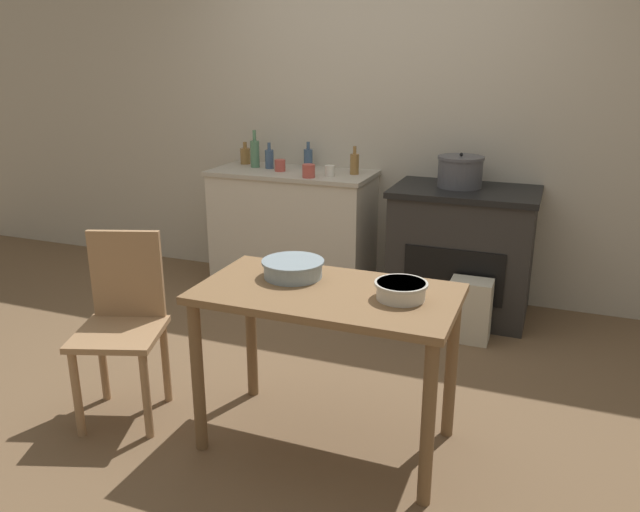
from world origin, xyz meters
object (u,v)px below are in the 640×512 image
mixing_bowl_large (293,268)px  cup_right (309,171)px  bottle_left (269,158)px  flour_sack (470,310)px  chair (123,320)px  cup_center_right (280,165)px  work_table (327,316)px  cup_mid_right (330,171)px  stock_pot (460,172)px  mixing_bowl_small (401,289)px  bottle_center_left (245,155)px  bottle_far_left (308,158)px  stove (462,252)px  bottle_center (255,153)px  bottle_mid_left (355,163)px

mixing_bowl_large → cup_right: (-0.54, 1.52, 0.16)m
bottle_left → flour_sack: bearing=-17.2°
chair → cup_center_right: 1.94m
flour_sack → cup_right: size_ratio=4.33×
work_table → cup_mid_right: size_ratio=15.13×
cup_right → cup_center_right: bearing=151.9°
stock_pot → bottle_left: size_ratio=1.58×
mixing_bowl_small → bottle_center_left: size_ratio=1.31×
bottle_far_left → stove: bearing=-9.5°
bottle_left → bottle_center_left: (-0.27, 0.12, -0.01)m
cup_center_right → bottle_left: bearing=147.9°
stove → cup_mid_right: cup_mid_right is taller
work_table → bottle_center: bearing=124.7°
bottle_center → mixing_bowl_small: bearing=-48.9°
bottle_left → mixing_bowl_large: bearing=-61.4°
bottle_far_left → bottle_center_left: bottle_far_left is taller
bottle_far_left → bottle_center_left: (-0.53, -0.02, -0.01)m
stock_pot → cup_mid_right: bearing=-174.1°
stove → bottle_far_left: (-1.22, 0.20, 0.55)m
stove → chair: 2.33m
cup_center_right → cup_mid_right: 0.41m
mixing_bowl_small → bottle_center_left: bearing=131.9°
cup_mid_right → stove: bearing=3.4°
bottle_far_left → work_table: bearing=-65.6°
stove → bottle_center: (-1.61, 0.07, 0.58)m
flour_sack → mixing_bowl_large: (-0.66, -1.25, 0.61)m
mixing_bowl_small → bottle_left: 2.38m
cup_right → bottle_mid_left: bearing=42.3°
cup_center_right → bottle_far_left: bearing=57.2°
bottle_far_left → cup_center_right: bearing=-122.8°
mixing_bowl_small → bottle_far_left: bearing=121.9°
mixing_bowl_large → bottle_far_left: bearing=110.2°
bottle_mid_left → cup_right: bearing=-137.7°
cup_center_right → cup_mid_right: size_ratio=1.14×
flour_sack → mixing_bowl_small: 1.47m
bottle_mid_left → work_table: bearing=-75.2°
bottle_mid_left → bottle_center_left: 0.95m
cup_right → bottle_center_left: bearing=152.9°
bottle_far_left → cup_right: bearing=-67.3°
stock_pot → bottle_far_left: 1.18m
mixing_bowl_small → cup_right: (-1.07, 1.61, 0.16)m
mixing_bowl_large → stock_pot: bearing=74.7°
bottle_center_left → bottle_center: (0.14, -0.11, 0.04)m
stove → stock_pot: size_ratio=3.13×
flour_sack → bottle_mid_left: (-0.95, 0.50, 0.80)m
flour_sack → bottle_center: 2.00m
bottle_mid_left → cup_center_right: 0.56m
work_table → cup_mid_right: 1.87m
work_table → chair: chair is taller
mixing_bowl_small → bottle_center: bearing=131.1°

